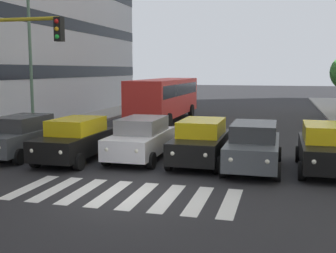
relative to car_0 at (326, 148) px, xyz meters
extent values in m
plane|color=#262628|center=(6.05, 4.58, -0.89)|extent=(180.00, 180.00, 0.00)
cube|color=black|center=(21.16, -13.30, 2.64)|extent=(8.22, 27.28, 0.90)
cube|color=black|center=(21.16, -13.30, 6.16)|extent=(8.22, 27.28, 0.90)
cube|color=silver|center=(2.90, 4.58, -0.88)|extent=(0.45, 2.80, 0.01)
cube|color=silver|center=(3.80, 4.58, -0.88)|extent=(0.45, 2.80, 0.01)
cube|color=silver|center=(4.70, 4.58, -0.88)|extent=(0.45, 2.80, 0.01)
cube|color=silver|center=(5.60, 4.58, -0.88)|extent=(0.45, 2.80, 0.01)
cube|color=silver|center=(6.50, 4.58, -0.88)|extent=(0.45, 2.80, 0.01)
cube|color=silver|center=(7.40, 4.58, -0.88)|extent=(0.45, 2.80, 0.01)
cube|color=silver|center=(8.30, 4.58, -0.88)|extent=(0.45, 2.80, 0.01)
cube|color=silver|center=(9.20, 4.58, -0.88)|extent=(0.45, 2.80, 0.01)
cube|color=black|center=(0.00, 0.05, -0.17)|extent=(1.80, 4.40, 0.80)
cube|color=yellow|center=(0.00, -0.15, 0.53)|extent=(1.58, 2.46, 0.60)
cylinder|color=black|center=(0.90, 1.50, -0.57)|extent=(0.22, 0.64, 0.64)
cylinder|color=black|center=(0.90, -1.40, -0.57)|extent=(0.22, 0.64, 0.64)
sphere|color=white|center=(0.58, 2.20, -0.09)|extent=(0.18, 0.18, 0.18)
cube|color=#474C51|center=(2.57, 0.40, -0.17)|extent=(1.80, 4.40, 0.80)
cube|color=#343639|center=(2.57, 0.20, 0.53)|extent=(1.58, 2.46, 0.60)
cylinder|color=black|center=(1.67, 1.85, -0.57)|extent=(0.22, 0.64, 0.64)
cylinder|color=black|center=(3.47, 1.85, -0.57)|extent=(0.22, 0.64, 0.64)
cylinder|color=black|center=(1.67, -1.05, -0.57)|extent=(0.22, 0.64, 0.64)
cylinder|color=black|center=(3.47, -1.05, -0.57)|extent=(0.22, 0.64, 0.64)
sphere|color=white|center=(2.00, 2.55, -0.09)|extent=(0.18, 0.18, 0.18)
sphere|color=white|center=(3.15, 2.55, -0.09)|extent=(0.18, 0.18, 0.18)
cube|color=black|center=(4.63, -0.10, -0.17)|extent=(1.80, 4.40, 0.80)
cube|color=yellow|center=(4.63, -0.30, 0.53)|extent=(1.58, 2.46, 0.60)
cylinder|color=black|center=(3.73, 1.36, -0.57)|extent=(0.22, 0.64, 0.64)
cylinder|color=black|center=(5.53, 1.36, -0.57)|extent=(0.22, 0.64, 0.64)
cylinder|color=black|center=(3.73, -1.55, -0.57)|extent=(0.22, 0.64, 0.64)
cylinder|color=black|center=(5.53, -1.55, -0.57)|extent=(0.22, 0.64, 0.64)
sphere|color=white|center=(4.06, 2.05, -0.09)|extent=(0.18, 0.18, 0.18)
sphere|color=white|center=(5.21, 2.05, -0.09)|extent=(0.18, 0.18, 0.18)
cube|color=silver|center=(7.13, -0.19, -0.17)|extent=(1.80, 4.40, 0.80)
cube|color=gray|center=(7.13, -0.39, 0.53)|extent=(1.58, 2.46, 0.60)
cylinder|color=black|center=(6.23, 1.26, -0.57)|extent=(0.22, 0.64, 0.64)
cylinder|color=black|center=(8.03, 1.26, -0.57)|extent=(0.22, 0.64, 0.64)
cylinder|color=black|center=(6.23, -1.64, -0.57)|extent=(0.22, 0.64, 0.64)
cylinder|color=black|center=(8.03, -1.64, -0.57)|extent=(0.22, 0.64, 0.64)
sphere|color=white|center=(6.56, 1.96, -0.09)|extent=(0.18, 0.18, 0.18)
sphere|color=white|center=(7.71, 1.96, -0.09)|extent=(0.18, 0.18, 0.18)
cube|color=black|center=(9.63, 0.73, -0.17)|extent=(1.80, 4.40, 0.80)
cube|color=yellow|center=(9.63, 0.53, 0.53)|extent=(1.58, 2.46, 0.60)
cylinder|color=black|center=(8.73, 2.18, -0.57)|extent=(0.22, 0.64, 0.64)
cylinder|color=black|center=(10.53, 2.18, -0.57)|extent=(0.22, 0.64, 0.64)
cylinder|color=black|center=(8.73, -0.72, -0.57)|extent=(0.22, 0.64, 0.64)
cylinder|color=black|center=(10.53, -0.72, -0.57)|extent=(0.22, 0.64, 0.64)
sphere|color=white|center=(9.05, 2.88, -0.09)|extent=(0.18, 0.18, 0.18)
sphere|color=white|center=(10.21, 2.88, -0.09)|extent=(0.18, 0.18, 0.18)
cube|color=#474C51|center=(12.30, 0.49, -0.17)|extent=(1.80, 4.40, 0.80)
cube|color=#343639|center=(12.30, 0.29, 0.53)|extent=(1.58, 2.46, 0.60)
cylinder|color=black|center=(11.40, 1.94, -0.57)|extent=(0.22, 0.64, 0.64)
cylinder|color=black|center=(11.40, -0.96, -0.57)|extent=(0.22, 0.64, 0.64)
cylinder|color=black|center=(13.20, -0.96, -0.57)|extent=(0.22, 0.64, 0.64)
sphere|color=white|center=(11.73, 2.64, -0.09)|extent=(0.18, 0.18, 0.18)
cube|color=red|center=(9.63, -12.91, 0.86)|extent=(2.50, 10.50, 2.50)
cube|color=black|center=(9.63, -12.91, 1.41)|extent=(2.52, 9.87, 0.80)
cylinder|color=black|center=(8.38, -9.24, -0.39)|extent=(0.28, 1.00, 1.00)
cylinder|color=black|center=(10.88, -9.24, -0.39)|extent=(0.28, 1.00, 1.00)
cylinder|color=black|center=(8.38, -16.06, -0.39)|extent=(0.28, 1.00, 1.00)
cylinder|color=black|center=(10.88, -16.06, -0.39)|extent=(0.28, 1.00, 1.00)
cube|color=black|center=(8.56, 3.61, 4.06)|extent=(0.24, 0.28, 0.76)
sphere|color=red|center=(8.56, 3.76, 4.30)|extent=(0.14, 0.14, 0.14)
sphere|color=orange|center=(8.56, 3.76, 4.06)|extent=(0.14, 0.14, 0.14)
sphere|color=green|center=(8.56, 3.76, 3.82)|extent=(0.14, 0.14, 0.14)
cylinder|color=#4C6B56|center=(14.39, -3.74, 2.98)|extent=(0.16, 0.16, 7.43)
camera|label=1|loc=(1.63, 16.01, 2.79)|focal=45.27mm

